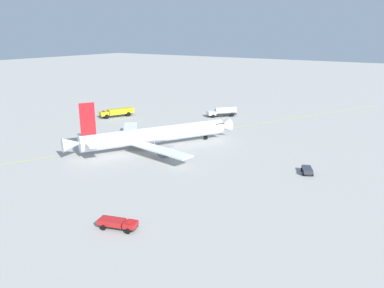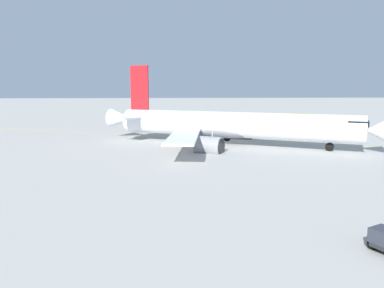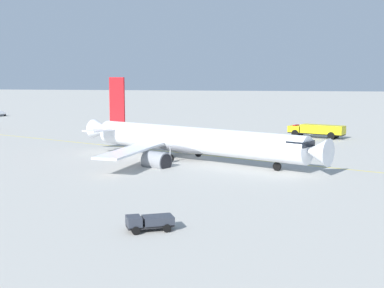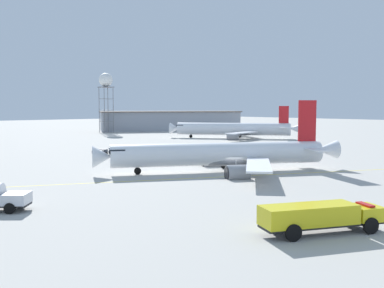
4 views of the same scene
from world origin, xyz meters
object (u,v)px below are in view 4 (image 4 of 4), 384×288
object	(u,v)px
baggage_truck_truck	(100,152)
fire_tender_truck	(320,216)
airliner_main	(223,155)
ops_pickup_truck	(258,147)
airliner_secondary	(234,130)
radar_tower	(106,82)

from	to	relation	value
baggage_truck_truck	fire_tender_truck	world-z (taller)	fire_tender_truck
airliner_main	ops_pickup_truck	world-z (taller)	airliner_main
ops_pickup_truck	fire_tender_truck	size ratio (longest dim) A/B	0.52
airliner_secondary	radar_tower	size ratio (longest dim) A/B	1.52
baggage_truck_truck	radar_tower	distance (m)	88.95
airliner_main	fire_tender_truck	bearing A→B (deg)	86.33
baggage_truck_truck	fire_tender_truck	size ratio (longest dim) A/B	0.37
radar_tower	baggage_truck_truck	bearing A→B (deg)	58.48
airliner_main	radar_tower	xyz separation A→B (m)	(-42.88, -109.08, 17.69)
airliner_main	fire_tender_truck	xyz separation A→B (m)	(19.40, 30.64, -1.18)
fire_tender_truck	radar_tower	distance (m)	154.13
baggage_truck_truck	ops_pickup_truck	bearing A→B (deg)	-48.26
airliner_secondary	radar_tower	world-z (taller)	radar_tower
fire_tender_truck	ops_pickup_truck	bearing A→B (deg)	68.97
airliner_main	baggage_truck_truck	distance (m)	35.28
ops_pickup_truck	fire_tender_truck	xyz separation A→B (m)	(52.12, 50.88, 0.73)
ops_pickup_truck	airliner_main	bearing A→B (deg)	103.92
baggage_truck_truck	radar_tower	bearing A→B (deg)	33.16
airliner_secondary	baggage_truck_truck	distance (m)	62.38
radar_tower	airliner_secondary	bearing A→B (deg)	104.43
ops_pickup_truck	baggage_truck_truck	distance (m)	38.21
ops_pickup_truck	fire_tender_truck	bearing A→B (deg)	116.49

